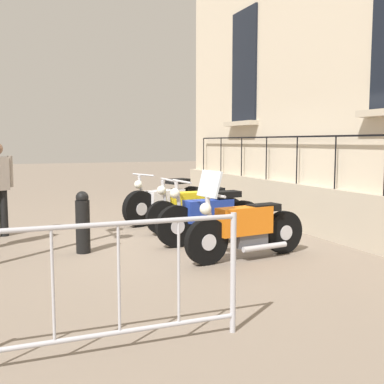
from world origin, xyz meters
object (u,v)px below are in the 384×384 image
motorcycle_orange (246,228)px  motorcycle_white (167,202)px  bollard (83,222)px  motorcycle_yellow (196,209)px  motorcycle_blue (210,217)px  crowd_barrier (87,284)px

motorcycle_orange → motorcycle_white: bearing=-89.2°
bollard → motorcycle_yellow: bearing=-158.6°
motorcycle_yellow → motorcycle_blue: size_ratio=1.01×
motorcycle_white → motorcycle_orange: bearing=90.8°
motorcycle_white → bollard: (2.01, 2.00, 0.04)m
motorcycle_yellow → motorcycle_orange: size_ratio=0.99×
crowd_barrier → bollard: (-0.52, -3.44, -0.10)m
motorcycle_yellow → crowd_barrier: crowd_barrier is taller
motorcycle_white → bollard: size_ratio=2.17×
motorcycle_yellow → motorcycle_blue: (0.15, 0.97, 0.00)m
motorcycle_blue → motorcycle_orange: motorcycle_orange is taller
motorcycle_blue → motorcycle_orange: (-0.03, 1.12, 0.01)m
motorcycle_orange → bollard: size_ratio=2.12×
crowd_barrier → bollard: size_ratio=2.74×
motorcycle_orange → bollard: bearing=-30.9°
motorcycle_white → motorcycle_blue: 2.12m
motorcycle_white → motorcycle_yellow: 1.16m
motorcycle_white → crowd_barrier: (2.53, 5.44, 0.14)m
motorcycle_orange → bollard: (2.06, -1.24, 0.03)m
motorcycle_yellow → crowd_barrier: size_ratio=0.77×
motorcycle_yellow → motorcycle_blue: 0.98m
motorcycle_yellow → bollard: size_ratio=2.10×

